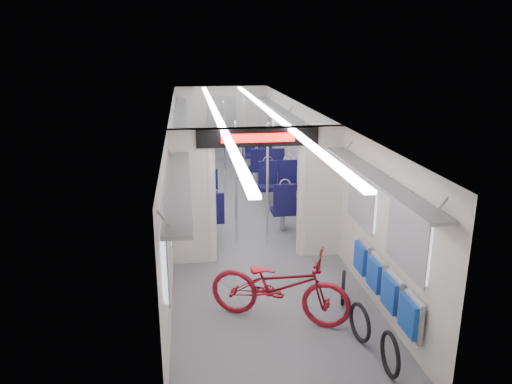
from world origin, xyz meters
TOP-DOWN VIEW (x-y plane):
  - carriage at (0.00, -0.27)m, footprint 12.00×12.02m
  - bicycle at (0.01, -4.07)m, footprint 2.04×1.41m
  - flip_bench at (1.35, -4.35)m, footprint 0.12×2.08m
  - bike_hoop_a at (1.03, -5.41)m, footprint 0.06×0.53m
  - bike_hoop_b at (0.92, -4.71)m, footprint 0.13×0.51m
  - bike_hoop_c at (0.99, -3.79)m, footprint 0.22×0.50m
  - seat_bay_near_left at (-0.93, -0.23)m, footprint 0.88×1.91m
  - seat_bay_near_right at (0.93, 0.11)m, footprint 0.92×2.10m
  - seat_bay_far_left at (-0.93, 3.59)m, footprint 0.90×2.04m
  - seat_bay_far_right at (0.93, 3.55)m, footprint 0.89×2.00m
  - stanchion_near_left at (-0.28, -1.25)m, footprint 0.04×0.04m
  - stanchion_near_right at (0.25, -1.51)m, footprint 0.05×0.05m
  - stanchion_far_left at (-0.24, 1.84)m, footprint 0.04×0.04m
  - stanchion_far_right at (0.25, 2.05)m, footprint 0.04×0.04m

SIDE VIEW (x-z plane):
  - bike_hoop_b at x=0.92m, z-range -0.03..0.48m
  - bike_hoop_c at x=0.99m, z-range -0.03..0.49m
  - bike_hoop_a at x=1.03m, z-range -0.03..0.50m
  - bicycle at x=0.01m, z-range 0.00..1.01m
  - seat_bay_near_left at x=-0.93m, z-range 0.00..1.05m
  - seat_bay_far_right at x=0.93m, z-range -0.01..1.07m
  - seat_bay_far_left at x=-0.93m, z-range -0.01..1.08m
  - seat_bay_near_right at x=0.93m, z-range -0.01..1.10m
  - flip_bench at x=1.35m, z-range 0.33..0.83m
  - stanchion_near_left at x=-0.28m, z-range 0.00..2.30m
  - stanchion_near_right at x=0.25m, z-range 0.00..2.30m
  - stanchion_far_left at x=-0.24m, z-range 0.00..2.30m
  - stanchion_far_right at x=0.25m, z-range 0.00..2.30m
  - carriage at x=0.00m, z-range 0.35..2.66m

